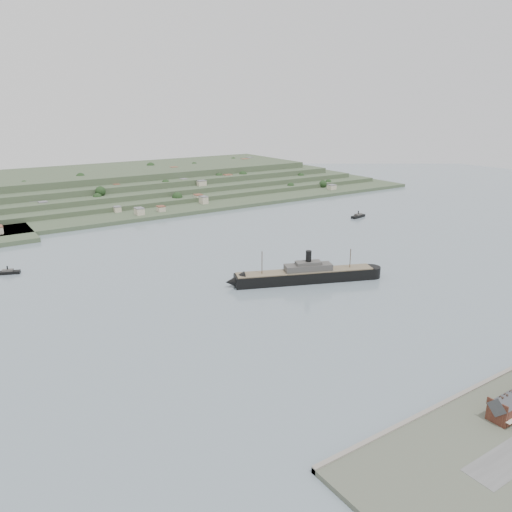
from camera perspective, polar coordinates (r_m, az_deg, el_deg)
ground at (r=343.40m, az=4.70°, el=-2.96°), size 1400.00×1400.00×0.00m
far_peninsula at (r=692.78m, az=-14.02°, el=7.87°), size 760.00×309.00×30.00m
steamship at (r=341.72m, az=5.21°, el=-2.21°), size 105.02×50.69×26.41m
tugboat at (r=360.53m, az=12.34°, el=-2.05°), size 15.12×9.15×6.63m
ferry_west at (r=398.96m, az=-26.49°, el=-1.66°), size 16.71×9.87×6.06m
ferry_east at (r=544.66m, az=11.60°, el=4.51°), size 20.26×9.34×7.33m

